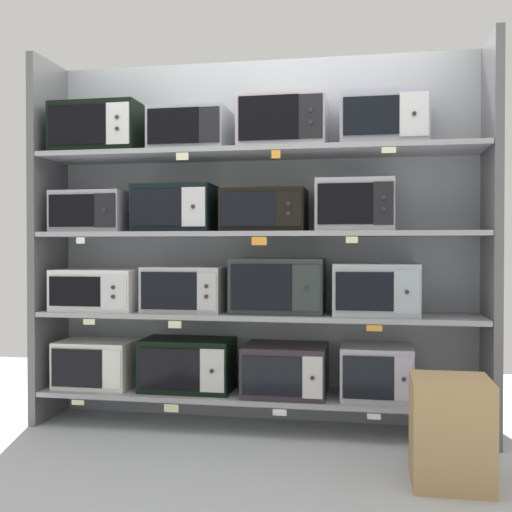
# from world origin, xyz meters

# --- Properties ---
(ground) EXTENTS (6.71, 6.00, 0.02)m
(ground) POSITION_xyz_m (0.00, -1.00, -0.01)
(ground) COLOR #B2B7BC
(back_panel) EXTENTS (2.91, 0.04, 2.34)m
(back_panel) POSITION_xyz_m (0.00, 0.25, 1.17)
(back_panel) COLOR #9EA3A8
(back_panel) RESTS_ON ground
(upright_left) EXTENTS (0.05, 0.45, 2.34)m
(upright_left) POSITION_xyz_m (-1.39, 0.00, 1.17)
(upright_left) COLOR #5B5B5E
(upright_left) RESTS_ON ground
(upright_right) EXTENTS (0.05, 0.45, 2.34)m
(upright_right) POSITION_xyz_m (1.39, 0.00, 1.17)
(upright_right) COLOR #5B5B5E
(upright_right) RESTS_ON ground
(shelf_0) EXTENTS (2.71, 0.45, 0.03)m
(shelf_0) POSITION_xyz_m (0.00, 0.00, 0.20)
(shelf_0) COLOR #99999E
(shelf_0) RESTS_ON ground
(microwave_0) EXTENTS (0.49, 0.34, 0.30)m
(microwave_0) POSITION_xyz_m (-1.05, -0.00, 0.37)
(microwave_0) COLOR white
(microwave_0) RESTS_ON shelf_0
(microwave_1) EXTENTS (0.57, 0.34, 0.33)m
(microwave_1) POSITION_xyz_m (-0.44, -0.00, 0.38)
(microwave_1) COLOR black
(microwave_1) RESTS_ON shelf_0
(microwave_2) EXTENTS (0.50, 0.43, 0.30)m
(microwave_2) POSITION_xyz_m (0.19, -0.00, 0.37)
(microwave_2) COLOR #30272E
(microwave_2) RESTS_ON shelf_0
(microwave_3) EXTENTS (0.42, 0.36, 0.31)m
(microwave_3) POSITION_xyz_m (0.73, -0.00, 0.38)
(microwave_3) COLOR #B9B2C2
(microwave_3) RESTS_ON shelf_0
(price_tag_0) EXTENTS (0.08, 0.00, 0.03)m
(price_tag_0) POSITION_xyz_m (-1.07, -0.23, 0.17)
(price_tag_0) COLOR beige
(price_tag_1) EXTENTS (0.09, 0.00, 0.05)m
(price_tag_1) POSITION_xyz_m (-0.47, -0.23, 0.16)
(price_tag_1) COLOR beige
(price_tag_2) EXTENTS (0.08, 0.00, 0.04)m
(price_tag_2) POSITION_xyz_m (0.18, -0.23, 0.17)
(price_tag_2) COLOR white
(price_tag_3) EXTENTS (0.08, 0.00, 0.03)m
(price_tag_3) POSITION_xyz_m (0.72, -0.23, 0.17)
(price_tag_3) COLOR white
(shelf_1) EXTENTS (2.71, 0.45, 0.03)m
(shelf_1) POSITION_xyz_m (0.00, 0.00, 0.70)
(shelf_1) COLOR #99999E
(microwave_4) EXTENTS (0.54, 0.40, 0.26)m
(microwave_4) POSITION_xyz_m (-1.03, -0.00, 0.85)
(microwave_4) COLOR white
(microwave_4) RESTS_ON shelf_1
(microwave_5) EXTENTS (0.50, 0.37, 0.28)m
(microwave_5) POSITION_xyz_m (-0.45, -0.00, 0.86)
(microwave_5) COLOR #B7B5B5
(microwave_5) RESTS_ON shelf_1
(microwave_6) EXTENTS (0.56, 0.36, 0.34)m
(microwave_6) POSITION_xyz_m (0.14, -0.00, 0.89)
(microwave_6) COLOR #2B3230
(microwave_6) RESTS_ON shelf_1
(microwave_7) EXTENTS (0.50, 0.41, 0.31)m
(microwave_7) POSITION_xyz_m (0.73, -0.00, 0.87)
(microwave_7) COLOR #99A6AC
(microwave_7) RESTS_ON shelf_1
(price_tag_4) EXTENTS (0.08, 0.00, 0.03)m
(price_tag_4) POSITION_xyz_m (-1.00, -0.23, 0.67)
(price_tag_4) COLOR beige
(price_tag_5) EXTENTS (0.08, 0.00, 0.04)m
(price_tag_5) POSITION_xyz_m (-0.45, -0.23, 0.66)
(price_tag_5) COLOR beige
(price_tag_6) EXTENTS (0.09, 0.00, 0.03)m
(price_tag_6) POSITION_xyz_m (0.72, -0.23, 0.67)
(price_tag_6) COLOR orange
(shelf_2) EXTENTS (2.71, 0.45, 0.03)m
(shelf_2) POSITION_xyz_m (0.00, 0.00, 1.20)
(shelf_2) COLOR #99999E
(microwave_8) EXTENTS (0.46, 0.39, 0.26)m
(microwave_8) POSITION_xyz_m (-1.06, -0.00, 1.35)
(microwave_8) COLOR #A09FAB
(microwave_8) RESTS_ON shelf_2
(microwave_9) EXTENTS (0.49, 0.35, 0.30)m
(microwave_9) POSITION_xyz_m (-0.52, -0.00, 1.37)
(microwave_9) COLOR black
(microwave_9) RESTS_ON shelf_2
(microwave_10) EXTENTS (0.51, 0.35, 0.26)m
(microwave_10) POSITION_xyz_m (0.05, -0.00, 1.35)
(microwave_10) COLOR black
(microwave_10) RESTS_ON shelf_2
(microwave_11) EXTENTS (0.45, 0.42, 0.31)m
(microwave_11) POSITION_xyz_m (0.61, -0.00, 1.37)
(microwave_11) COLOR #9E9EA4
(microwave_11) RESTS_ON shelf_2
(price_tag_7) EXTENTS (0.05, 0.00, 0.04)m
(price_tag_7) POSITION_xyz_m (-1.05, -0.23, 1.16)
(price_tag_7) COLOR white
(price_tag_8) EXTENTS (0.09, 0.00, 0.05)m
(price_tag_8) POSITION_xyz_m (0.06, -0.23, 1.16)
(price_tag_8) COLOR orange
(price_tag_9) EXTENTS (0.07, 0.00, 0.04)m
(price_tag_9) POSITION_xyz_m (0.59, -0.23, 1.17)
(price_tag_9) COLOR beige
(shelf_3) EXTENTS (2.71, 0.45, 0.03)m
(shelf_3) POSITION_xyz_m (0.00, 0.00, 1.70)
(shelf_3) COLOR #99999E
(microwave_12) EXTENTS (0.56, 0.41, 0.32)m
(microwave_12) POSITION_xyz_m (-1.02, -0.00, 1.88)
(microwave_12) COLOR black
(microwave_12) RESTS_ON shelf_3
(microwave_13) EXTENTS (0.47, 0.39, 0.26)m
(microwave_13) POSITION_xyz_m (-0.41, -0.00, 1.85)
(microwave_13) COLOR #97A0A6
(microwave_13) RESTS_ON shelf_3
(microwave_14) EXTENTS (0.53, 0.39, 0.32)m
(microwave_14) POSITION_xyz_m (0.17, -0.00, 1.88)
(microwave_14) COLOR #BDB1B9
(microwave_14) RESTS_ON shelf_3
(microwave_15) EXTENTS (0.51, 0.35, 0.31)m
(microwave_15) POSITION_xyz_m (0.77, -0.00, 1.88)
(microwave_15) COLOR #999AAB
(microwave_15) RESTS_ON shelf_3
(price_tag_10) EXTENTS (0.08, 0.00, 0.04)m
(price_tag_10) POSITION_xyz_m (-0.40, -0.23, 1.66)
(price_tag_10) COLOR beige
(price_tag_11) EXTENTS (0.05, 0.00, 0.05)m
(price_tag_11) POSITION_xyz_m (0.16, -0.23, 1.66)
(price_tag_11) COLOR orange
(price_tag_12) EXTENTS (0.08, 0.00, 0.03)m
(price_tag_12) POSITION_xyz_m (0.80, -0.23, 1.67)
(price_tag_12) COLOR beige
(shipping_carton) EXTENTS (0.37, 0.37, 0.50)m
(shipping_carton) POSITION_xyz_m (1.07, -0.74, 0.25)
(shipping_carton) COLOR tan
(shipping_carton) RESTS_ON ground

